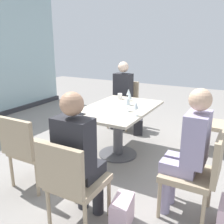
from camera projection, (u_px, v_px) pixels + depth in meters
The scene contains 18 objects.
ground_plane at pixel (118, 155), 3.73m from camera, with size 12.00×12.00×0.00m, color gray.
dining_table_main at pixel (118, 119), 3.58m from camera, with size 1.38×0.90×0.73m.
chair_far_right at pixel (124, 101), 4.85m from camera, with size 0.50×0.46×0.87m.
chair_side_end at pixel (72, 179), 2.16m from camera, with size 0.50×0.46×0.87m.
chair_front_left at pixel (199, 170), 2.32m from camera, with size 0.46×0.50×0.87m.
chair_front_right at pixel (219, 121), 3.70m from camera, with size 0.46×0.50×0.87m.
chair_far_left at pixel (28, 147), 2.80m from camera, with size 0.50×0.46×0.87m.
person_far_right at pixel (122, 92), 4.70m from camera, with size 0.39×0.34×1.26m.
person_side_end at pixel (78, 153), 2.19m from camera, with size 0.39×0.34×1.26m.
person_front_left at pixel (189, 147), 2.31m from camera, with size 0.34×0.39×1.26m.
wine_glass_0 at pixel (130, 96), 3.63m from camera, with size 0.07×0.07×0.18m.
wine_glass_1 at pixel (128, 102), 3.32m from camera, with size 0.07×0.07×0.18m.
wine_glass_2 at pixel (129, 92), 3.89m from camera, with size 0.07×0.07×0.18m.
wine_glass_3 at pixel (136, 106), 3.12m from camera, with size 0.07×0.07×0.18m.
coffee_cup at pixel (120, 96), 4.02m from camera, with size 0.08×0.08×0.09m, color white.
cell_phone_on_table at pixel (80, 114), 3.23m from camera, with size 0.07×0.14×0.01m, color black.
handbag_0 at pixel (138, 126), 4.56m from camera, with size 0.30×0.16×0.28m, color #232328.
handbag_1 at pixel (122, 213), 2.28m from camera, with size 0.30×0.16×0.28m, color beige.
Camera 1 is at (-3.03, -1.55, 1.67)m, focal length 40.06 mm.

